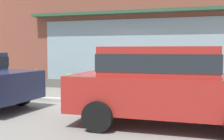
# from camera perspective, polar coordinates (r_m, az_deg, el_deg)

# --- Properties ---
(ground_plane) EXTENTS (60.00, 60.00, 0.00)m
(ground_plane) POSITION_cam_1_polar(r_m,az_deg,el_deg) (8.91, -2.57, -6.53)
(ground_plane) COLOR gray
(curb_strip) EXTENTS (14.00, 0.24, 0.12)m
(curb_strip) POSITION_cam_1_polar(r_m,az_deg,el_deg) (8.72, -3.03, -6.37)
(curb_strip) COLOR #B2B2AD
(curb_strip) RESTS_ON ground_plane
(storefront) EXTENTS (14.00, 0.81, 4.51)m
(storefront) POSITION_cam_1_polar(r_m,az_deg,el_deg) (11.81, 2.86, 6.82)
(storefront) COLOR brown
(storefront) RESTS_ON ground_plane
(fire_hydrant) EXTENTS (0.44, 0.41, 0.86)m
(fire_hydrant) POSITION_cam_1_polar(r_m,az_deg,el_deg) (9.93, -1.58, -2.94)
(fire_hydrant) COLOR red
(fire_hydrant) RESTS_ON ground_plane
(pedestrian_with_handbag) EXTENTS (0.23, 0.66, 1.65)m
(pedestrian_with_handbag) POSITION_cam_1_polar(r_m,az_deg,el_deg) (10.14, 3.68, 0.20)
(pedestrian_with_handbag) COLOR #232328
(pedestrian_with_handbag) RESTS_ON ground_plane
(parked_car_red) EXTENTS (4.28, 2.14, 1.69)m
(parked_car_red) POSITION_cam_1_polar(r_m,az_deg,el_deg) (6.34, 10.70, -2.23)
(parked_car_red) COLOR maroon
(parked_car_red) RESTS_ON ground_plane
(potted_plant_trailing_edge) EXTENTS (0.44, 0.44, 0.67)m
(potted_plant_trailing_edge) POSITION_cam_1_polar(r_m,az_deg,el_deg) (11.97, -8.27, -2.28)
(potted_plant_trailing_edge) COLOR #9E6042
(potted_plant_trailing_edge) RESTS_ON ground_plane
(potted_plant_window_center) EXTENTS (0.57, 0.57, 0.73)m
(potted_plant_window_center) POSITION_cam_1_polar(r_m,az_deg,el_deg) (10.53, 10.78, -2.85)
(potted_plant_window_center) COLOR #9E6042
(potted_plant_window_center) RESTS_ON ground_plane
(potted_plant_corner_tall) EXTENTS (0.40, 0.40, 0.88)m
(potted_plant_corner_tall) POSITION_cam_1_polar(r_m,az_deg,el_deg) (12.42, -14.61, -1.70)
(potted_plant_corner_tall) COLOR #9E6042
(potted_plant_corner_tall) RESTS_ON ground_plane
(potted_plant_near_hydrant) EXTENTS (0.50, 0.50, 0.95)m
(potted_plant_near_hydrant) POSITION_cam_1_polar(r_m,az_deg,el_deg) (11.22, -1.72, -2.01)
(potted_plant_near_hydrant) COLOR #B7B2A3
(potted_plant_near_hydrant) RESTS_ON ground_plane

